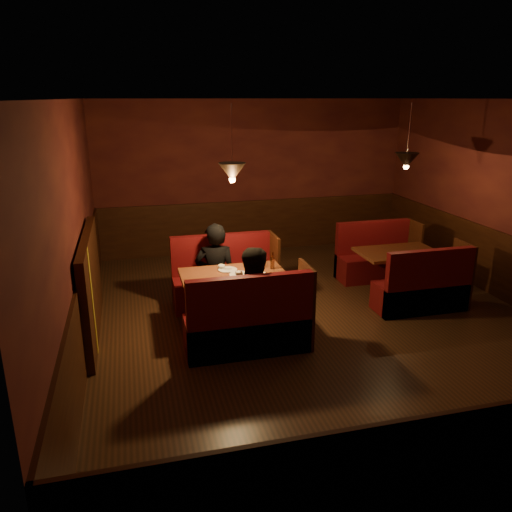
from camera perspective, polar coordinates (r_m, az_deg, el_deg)
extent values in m
cube|color=#311F12|center=(6.93, 7.02, -7.43)|extent=(6.00, 7.00, 0.01)
cube|color=black|center=(6.28, 8.06, 17.39)|extent=(6.00, 7.00, 0.01)
cube|color=#370F12|center=(9.73, -0.19, 8.99)|extent=(6.00, 0.01, 2.90)
cube|color=#370F12|center=(6.03, -20.09, 2.50)|extent=(0.01, 7.00, 2.90)
cube|color=black|center=(9.89, -0.15, 3.52)|extent=(6.00, 0.04, 1.00)
cube|color=black|center=(4.11, 26.29, -20.49)|extent=(6.00, 0.04, 1.00)
cube|color=black|center=(6.33, -18.96, -5.80)|extent=(0.04, 7.00, 1.00)
cube|color=black|center=(8.26, 26.83, -1.32)|extent=(0.04, 7.00, 1.00)
cube|color=black|center=(6.64, -18.35, -3.23)|extent=(0.10, 2.20, 1.30)
cube|color=gold|center=(6.13, -18.15, -4.99)|extent=(0.01, 0.12, 1.30)
cylinder|color=#333333|center=(6.13, -2.79, 13.27)|extent=(0.01, 0.01, 0.80)
cone|color=black|center=(6.17, -2.74, 9.57)|extent=(0.34, 0.34, 0.22)
sphere|color=#FFBF72|center=(6.18, -2.73, 8.74)|extent=(0.08, 0.08, 0.08)
cylinder|color=#333333|center=(7.60, 17.11, 13.39)|extent=(0.01, 0.01, 0.80)
cone|color=black|center=(7.64, 16.83, 10.41)|extent=(0.34, 0.34, 0.22)
sphere|color=#FFBF72|center=(7.65, 16.77, 9.74)|extent=(0.08, 0.08, 0.08)
cube|color=brown|center=(6.50, -2.57, -2.25)|extent=(1.36, 0.83, 0.05)
cylinder|color=black|center=(6.63, -2.52, -5.22)|extent=(0.14, 0.14, 0.68)
cylinder|color=black|center=(6.76, -2.49, -7.73)|extent=(0.55, 0.55, 0.04)
cylinder|color=silver|center=(6.41, -1.85, -2.20)|extent=(0.27, 0.27, 0.02)
cube|color=black|center=(6.40, -1.95, -2.00)|extent=(0.09, 0.08, 0.03)
ellipsoid|color=silver|center=(6.39, -2.02, -1.92)|extent=(0.07, 0.07, 0.05)
cube|color=tan|center=(6.29, -1.18, -2.34)|extent=(0.08, 0.06, 0.03)
cylinder|color=silver|center=(6.29, -1.74, -2.48)|extent=(0.07, 0.11, 0.01)
cylinder|color=silver|center=(6.62, -3.27, -1.58)|extent=(0.25, 0.25, 0.01)
ellipsoid|color=beige|center=(6.67, -3.98, -1.14)|extent=(0.10, 0.10, 0.05)
cube|color=silver|center=(6.62, -3.61, -1.49)|extent=(0.18, 0.09, 0.00)
cylinder|color=white|center=(6.59, 0.08, -1.34)|extent=(0.05, 0.05, 0.08)
cylinder|color=white|center=(6.74, 1.06, -0.62)|extent=(0.07, 0.07, 0.15)
cylinder|color=white|center=(6.39, 2.29, -1.66)|extent=(0.07, 0.07, 0.15)
cylinder|color=#47230F|center=(6.66, 1.89, -0.81)|extent=(0.06, 0.06, 0.16)
cylinder|color=#47230F|center=(6.62, 1.90, 0.11)|extent=(0.03, 0.03, 0.07)
ellipsoid|color=white|center=(6.41, 0.84, -2.06)|extent=(0.11, 0.11, 0.04)
cube|color=#580F17|center=(7.32, -3.66, -4.01)|extent=(1.46, 0.54, 0.44)
cube|color=#580F17|center=(7.41, -4.01, -1.32)|extent=(1.46, 0.12, 1.02)
cube|color=black|center=(7.38, 2.02, -1.37)|extent=(0.04, 0.54, 1.02)
cube|color=#580F17|center=(6.05, -1.10, -8.81)|extent=(1.46, 0.54, 0.44)
cube|color=#580F17|center=(5.74, -0.63, -7.10)|extent=(1.46, 0.12, 1.02)
cube|color=black|center=(6.13, 5.76, -5.54)|extent=(0.04, 0.54, 1.02)
cube|color=brown|center=(7.92, 15.95, 0.39)|extent=(1.21, 0.77, 0.05)
cylinder|color=black|center=(8.02, 15.75, -1.93)|extent=(0.13, 0.13, 0.64)
cylinder|color=black|center=(8.12, 15.57, -3.93)|extent=(0.51, 0.51, 0.04)
cube|color=#580F17|center=(8.60, 13.53, -1.24)|extent=(1.30, 0.50, 0.41)
cube|color=#580F17|center=(8.68, 13.07, 0.87)|extent=(1.30, 0.11, 0.95)
cube|color=black|center=(8.84, 17.49, 0.81)|extent=(0.04, 0.50, 0.95)
cube|color=#580F17|center=(7.54, 18.13, -4.35)|extent=(1.30, 0.50, 0.41)
cube|color=#580F17|center=(7.29, 19.14, -2.91)|extent=(1.30, 0.11, 0.95)
cube|color=black|center=(7.82, 22.47, -1.92)|extent=(0.04, 0.50, 0.95)
imported|color=black|center=(7.02, -4.68, 0.12)|extent=(0.66, 0.51, 1.62)
imported|color=black|center=(5.92, 0.21, -3.30)|extent=(0.80, 0.63, 1.60)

